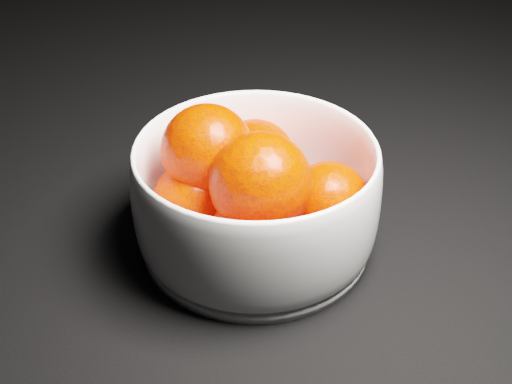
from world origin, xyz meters
The scene contains 3 objects.
ground centered at (0.00, 0.00, 0.00)m, with size 3.00×3.00×0.00m, color black.
bowl centered at (-0.07, 0.13, 0.05)m, with size 0.19×0.19×0.09m.
orange_pile centered at (-0.07, 0.12, 0.06)m, with size 0.15×0.16×0.11m.
Camera 1 is at (0.21, -0.23, 0.37)m, focal length 50.00 mm.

